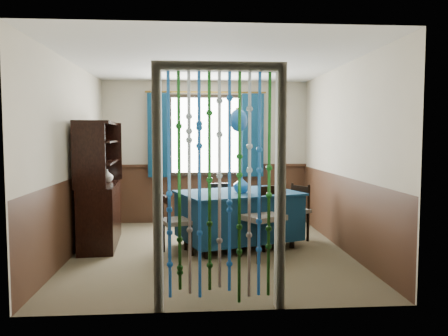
{
  "coord_description": "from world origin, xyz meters",
  "views": [
    {
      "loc": [
        -0.23,
        -5.74,
        1.55
      ],
      "look_at": [
        0.2,
        0.28,
        1.1
      ],
      "focal_mm": 35.0,
      "sensor_mm": 36.0,
      "label": 1
    }
  ],
  "objects": [
    {
      "name": "dining_table",
      "position": [
        0.4,
        0.25,
        0.44
      ],
      "size": [
        1.87,
        1.58,
        0.77
      ],
      "rotation": [
        0.0,
        0.0,
        0.35
      ],
      "color": "#0E2E49",
      "rests_on": "floor"
    },
    {
      "name": "wainscot_left",
      "position": [
        -1.79,
        0.0,
        0.5
      ],
      "size": [
        0.0,
        4.0,
        4.0
      ],
      "primitive_type": "plane",
      "rotation": [
        1.57,
        0.0,
        1.57
      ],
      "color": "#3F2618",
      "rests_on": "ground"
    },
    {
      "name": "sideboard",
      "position": [
        -1.55,
        0.47,
        0.6
      ],
      "size": [
        0.57,
        1.36,
        1.74
      ],
      "rotation": [
        0.0,
        0.0,
        0.08
      ],
      "color": "black",
      "rests_on": "floor"
    },
    {
      "name": "chair_right",
      "position": [
        1.25,
        0.53,
        0.44
      ],
      "size": [
        0.55,
        0.56,
        0.83
      ],
      "rotation": [
        0.0,
        0.0,
        2.15
      ],
      "color": "black",
      "rests_on": "floor"
    },
    {
      "name": "ceiling",
      "position": [
        0.0,
        0.0,
        2.5
      ],
      "size": [
        4.0,
        4.0,
        0.0
      ],
      "primitive_type": "plane",
      "rotation": [
        3.14,
        0.0,
        0.0
      ],
      "color": "silver",
      "rests_on": "ground"
    },
    {
      "name": "vase_table",
      "position": [
        0.43,
        0.16,
        0.87
      ],
      "size": [
        0.23,
        0.23,
        0.21
      ],
      "primitive_type": "imported",
      "rotation": [
        0.0,
        0.0,
        0.18
      ],
      "color": "#16529C",
      "rests_on": "dining_table"
    },
    {
      "name": "chair_far",
      "position": [
        0.2,
        0.91,
        0.44
      ],
      "size": [
        0.46,
        0.45,
        0.83
      ],
      "rotation": [
        0.0,
        0.0,
        3.29
      ],
      "color": "black",
      "rests_on": "floor"
    },
    {
      "name": "wall_back",
      "position": [
        0.0,
        2.0,
        1.25
      ],
      "size": [
        3.6,
        0.0,
        3.6
      ],
      "primitive_type": "plane",
      "rotation": [
        1.57,
        0.0,
        0.0
      ],
      "color": "#BFB59C",
      "rests_on": "ground"
    },
    {
      "name": "wall_right",
      "position": [
        1.8,
        0.0,
        1.25
      ],
      "size": [
        0.0,
        4.0,
        4.0
      ],
      "primitive_type": "plane",
      "rotation": [
        1.57,
        0.0,
        -1.57
      ],
      "color": "#BFB59C",
      "rests_on": "ground"
    },
    {
      "name": "chair_left",
      "position": [
        -0.47,
        -0.1,
        0.43
      ],
      "size": [
        0.48,
        0.49,
        0.8
      ],
      "rotation": [
        0.0,
        0.0,
        -1.27
      ],
      "color": "black",
      "rests_on": "floor"
    },
    {
      "name": "wall_front",
      "position": [
        0.0,
        -2.0,
        1.25
      ],
      "size": [
        3.6,
        0.0,
        3.6
      ],
      "primitive_type": "plane",
      "rotation": [
        -1.57,
        0.0,
        0.0
      ],
      "color": "#BFB59C",
      "rests_on": "ground"
    },
    {
      "name": "floor",
      "position": [
        0.0,
        0.0,
        0.0
      ],
      "size": [
        4.0,
        4.0,
        0.0
      ],
      "primitive_type": "plane",
      "color": "brown",
      "rests_on": "ground"
    },
    {
      "name": "doorway",
      "position": [
        0.0,
        -1.94,
        1.05
      ],
      "size": [
        1.16,
        0.12,
        2.18
      ],
      "primitive_type": null,
      "color": "silver",
      "rests_on": "ground"
    },
    {
      "name": "wainscot_back",
      "position": [
        0.0,
        1.99,
        0.5
      ],
      "size": [
        3.6,
        0.0,
        3.6
      ],
      "primitive_type": "plane",
      "rotation": [
        1.57,
        0.0,
        0.0
      ],
      "color": "#3F2618",
      "rests_on": "ground"
    },
    {
      "name": "wainscot_right",
      "position": [
        1.79,
        0.0,
        0.5
      ],
      "size": [
        0.0,
        4.0,
        4.0
      ],
      "primitive_type": "plane",
      "rotation": [
        1.57,
        0.0,
        -1.57
      ],
      "color": "#3F2618",
      "rests_on": "ground"
    },
    {
      "name": "bowl_shelf",
      "position": [
        -1.49,
        0.15,
        1.21
      ],
      "size": [
        0.25,
        0.25,
        0.05
      ],
      "primitive_type": "imported",
      "rotation": [
        0.0,
        0.0,
        0.42
      ],
      "color": "beige",
      "rests_on": "sideboard"
    },
    {
      "name": "chair_near",
      "position": [
        0.65,
        -0.38,
        0.51
      ],
      "size": [
        0.65,
        0.64,
        0.97
      ],
      "rotation": [
        0.0,
        0.0,
        0.54
      ],
      "color": "black",
      "rests_on": "floor"
    },
    {
      "name": "wall_left",
      "position": [
        -1.8,
        0.0,
        1.25
      ],
      "size": [
        0.0,
        4.0,
        4.0
      ],
      "primitive_type": "plane",
      "rotation": [
        1.57,
        0.0,
        1.57
      ],
      "color": "#BFB59C",
      "rests_on": "ground"
    },
    {
      "name": "vase_sideboard",
      "position": [
        -1.49,
        0.73,
        0.97
      ],
      "size": [
        0.26,
        0.26,
        0.2
      ],
      "primitive_type": "imported",
      "rotation": [
        0.0,
        0.0,
        0.42
      ],
      "color": "beige",
      "rests_on": "sideboard"
    },
    {
      "name": "pendant_lamp",
      "position": [
        0.4,
        0.25,
        1.76
      ],
      "size": [
        0.25,
        0.25,
        0.9
      ],
      "color": "olive",
      "rests_on": "ceiling"
    },
    {
      "name": "window",
      "position": [
        0.0,
        1.95,
        1.55
      ],
      "size": [
        1.32,
        0.12,
        1.42
      ],
      "primitive_type": "cube",
      "color": "black",
      "rests_on": "wall_back"
    },
    {
      "name": "wainscot_front",
      "position": [
        0.0,
        -1.99,
        0.5
      ],
      "size": [
        3.6,
        0.0,
        3.6
      ],
      "primitive_type": "plane",
      "rotation": [
        -1.57,
        0.0,
        0.0
      ],
      "color": "#3F2618",
      "rests_on": "ground"
    }
  ]
}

